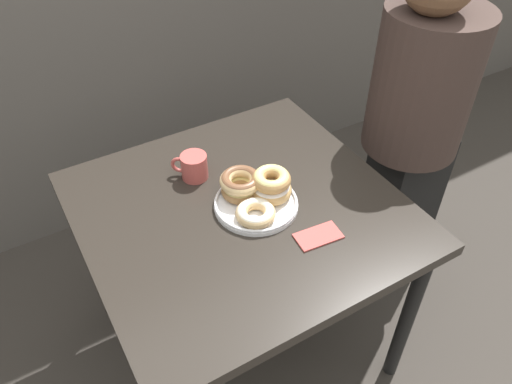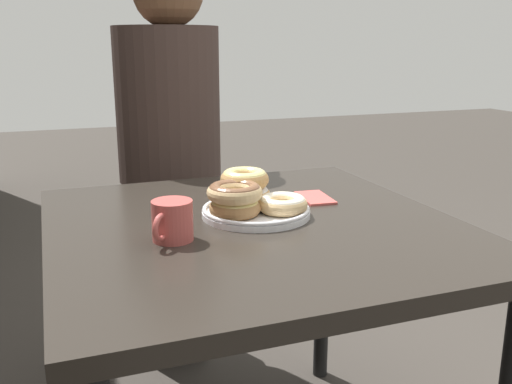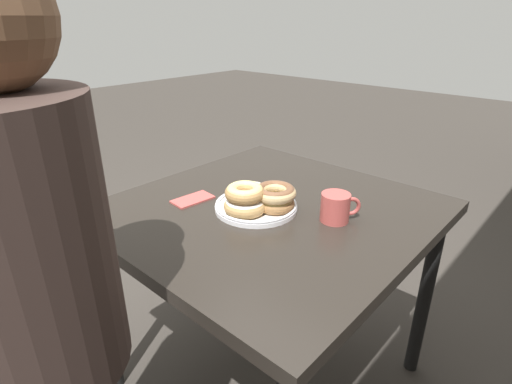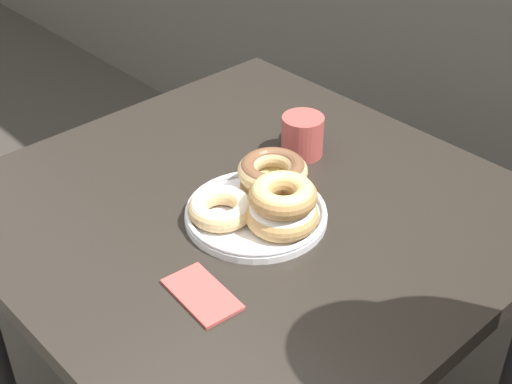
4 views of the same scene
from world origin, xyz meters
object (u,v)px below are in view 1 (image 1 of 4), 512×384
dining_table (241,225)px  donut_plate (256,193)px  coffee_mug (193,166)px  napkin (318,236)px  person_figure (415,121)px

dining_table → donut_plate: bearing=-10.0°
donut_plate → coffee_mug: size_ratio=2.60×
napkin → person_figure: bearing=22.9°
napkin → coffee_mug: bearing=114.4°
dining_table → napkin: (0.13, -0.23, 0.08)m
dining_table → person_figure: (0.76, 0.04, 0.12)m
dining_table → person_figure: person_figure is taller
person_figure → napkin: person_figure is taller
coffee_mug → donut_plate: bearing=-62.2°
person_figure → napkin: 0.68m
donut_plate → coffee_mug: (-0.11, 0.21, 0.00)m
dining_table → donut_plate: size_ratio=3.40×
dining_table → person_figure: 0.77m
person_figure → coffee_mug: bearing=168.5°
coffee_mug → napkin: (0.20, -0.43, -0.04)m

